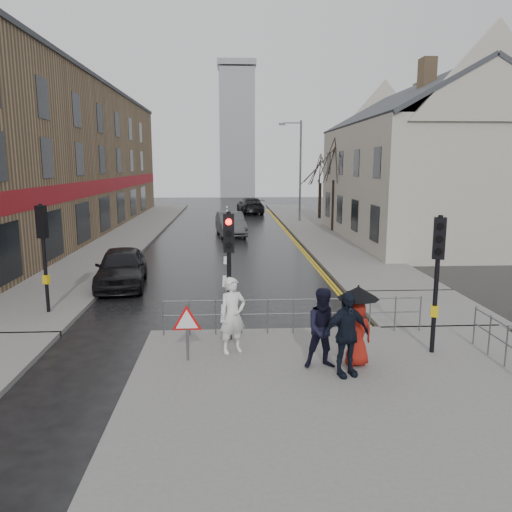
{
  "coord_description": "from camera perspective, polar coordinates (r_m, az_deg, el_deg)",
  "views": [
    {
      "loc": [
        0.21,
        -12.47,
        4.72
      ],
      "look_at": [
        1.08,
        3.57,
        1.76
      ],
      "focal_mm": 35.0,
      "sensor_mm": 36.0,
      "label": 1
    }
  ],
  "objects": [
    {
      "name": "guard_railing_front",
      "position": [
        13.74,
        4.31,
        -5.91
      ],
      "size": [
        7.14,
        0.04,
        1.0
      ],
      "color": "#595B5E",
      "rests_on": "near_pavement"
    },
    {
      "name": "car_parked",
      "position": [
        20.13,
        -15.13,
        -1.25
      ],
      "size": [
        2.28,
        4.65,
        1.53
      ],
      "primitive_type": "imported",
      "rotation": [
        0.0,
        0.0,
        0.11
      ],
      "color": "black",
      "rests_on": "ground"
    },
    {
      "name": "tree_far",
      "position": [
        43.18,
        7.38,
        9.98
      ],
      "size": [
        2.4,
        2.4,
        5.64
      ],
      "color": "#2E2319",
      "rests_on": "right_pavement"
    },
    {
      "name": "building_right_cream",
      "position": [
        32.67,
        18.32,
        10.04
      ],
      "size": [
        9.0,
        16.4,
        10.1
      ],
      "color": "#BAB3A2",
      "rests_on": "ground"
    },
    {
      "name": "warning_sign",
      "position": [
        11.89,
        -7.9,
        -7.68
      ],
      "size": [
        0.8,
        0.07,
        1.35
      ],
      "color": "#595B5E",
      "rests_on": "near_pavement"
    },
    {
      "name": "pedestrian_a",
      "position": [
        12.28,
        -2.68,
        -6.79
      ],
      "size": [
        0.82,
        0.71,
        1.89
      ],
      "primitive_type": "imported",
      "rotation": [
        0.0,
        0.0,
        0.45
      ],
      "color": "white",
      "rests_on": "near_pavement"
    },
    {
      "name": "right_pavement",
      "position": [
        38.28,
        6.37,
        3.41
      ],
      "size": [
        4.0,
        40.0,
        0.14
      ],
      "primitive_type": "cube",
      "color": "#605E5B",
      "rests_on": "ground"
    },
    {
      "name": "church_tower",
      "position": [
        74.6,
        -2.19,
        13.74
      ],
      "size": [
        5.0,
        5.0,
        18.0
      ],
      "primitive_type": "cube",
      "color": "#92959A",
      "rests_on": "ground"
    },
    {
      "name": "pedestrian_b",
      "position": [
        11.49,
        7.84,
        -8.2
      ],
      "size": [
        0.92,
        0.73,
        1.85
      ],
      "primitive_type": "imported",
      "rotation": [
        0.0,
        0.0,
        0.03
      ],
      "color": "black",
      "rests_on": "near_pavement"
    },
    {
      "name": "car_mid",
      "position": [
        33.52,
        -2.91,
        3.68
      ],
      "size": [
        2.21,
        4.87,
        1.55
      ],
      "primitive_type": "imported",
      "rotation": [
        0.0,
        0.0,
        0.12
      ],
      "color": "#3E4042",
      "rests_on": "ground"
    },
    {
      "name": "pedestrian_d",
      "position": [
        11.14,
        10.26,
        -8.8
      ],
      "size": [
        1.19,
        0.77,
        1.88
      ],
      "primitive_type": "imported",
      "rotation": [
        0.0,
        0.0,
        0.3
      ],
      "color": "black",
      "rests_on": "near_pavement"
    },
    {
      "name": "pavement_bridge_right",
      "position": [
        17.33,
        18.38,
        -5.66
      ],
      "size": [
        4.0,
        4.2,
        0.14
      ],
      "primitive_type": "cube",
      "color": "#605E5B",
      "rests_on": "ground"
    },
    {
      "name": "street_lamp",
      "position": [
        40.85,
        4.85,
        10.4
      ],
      "size": [
        1.83,
        0.25,
        8.0
      ],
      "color": "#595B5E",
      "rests_on": "right_pavement"
    },
    {
      "name": "car_far",
      "position": [
        48.71,
        -0.65,
        5.8
      ],
      "size": [
        2.72,
        5.51,
        1.54
      ],
      "primitive_type": "imported",
      "rotation": [
        0.0,
        0.0,
        3.25
      ],
      "color": "black",
      "rests_on": "ground"
    },
    {
      "name": "left_pavement",
      "position": [
        36.39,
        -13.74,
        2.81
      ],
      "size": [
        4.0,
        44.0,
        0.14
      ],
      "primitive_type": "cube",
      "color": "#605E5B",
      "rests_on": "ground"
    },
    {
      "name": "traffic_signal_near_left",
      "position": [
        12.86,
        -3.11,
        0.3
      ],
      "size": [
        0.28,
        0.27,
        3.4
      ],
      "color": "black",
      "rests_on": "near_pavement"
    },
    {
      "name": "traffic_signal_far_left",
      "position": [
        16.64,
        -23.15,
        1.79
      ],
      "size": [
        0.34,
        0.33,
        3.4
      ],
      "color": "black",
      "rests_on": "left_pavement"
    },
    {
      "name": "tree_near",
      "position": [
        35.23,
        8.99,
        11.01
      ],
      "size": [
        2.4,
        2.4,
        6.58
      ],
      "color": "#2E2319",
      "rests_on": "right_pavement"
    },
    {
      "name": "building_left_terrace",
      "position": [
        36.57,
        -23.0,
        10.08
      ],
      "size": [
        8.0,
        42.0,
        10.0
      ],
      "primitive_type": "cube",
      "color": "#8E7352",
      "rests_on": "ground"
    },
    {
      "name": "ground",
      "position": [
        13.33,
        -3.88,
        -10.31
      ],
      "size": [
        120.0,
        120.0,
        0.0
      ],
      "primitive_type": "plane",
      "color": "black",
      "rests_on": "ground"
    },
    {
      "name": "pedestrian_with_umbrella",
      "position": [
        11.69,
        11.49,
        -7.24
      ],
      "size": [
        0.96,
        0.96,
        1.87
      ],
      "color": "maroon",
      "rests_on": "near_pavement"
    },
    {
      "name": "near_pavement",
      "position": [
        10.48,
        13.2,
        -16.19
      ],
      "size": [
        10.0,
        9.0,
        0.14
      ],
      "primitive_type": "cube",
      "color": "#605E5B",
      "rests_on": "ground"
    },
    {
      "name": "traffic_signal_near_right",
      "position": [
        12.71,
        20.06,
        -0.45
      ],
      "size": [
        0.34,
        0.33,
        3.4
      ],
      "color": "black",
      "rests_on": "near_pavement"
    }
  ]
}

